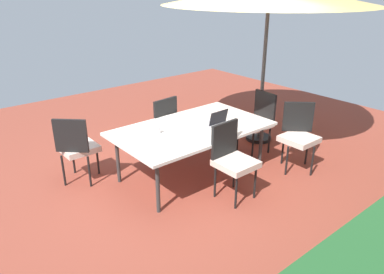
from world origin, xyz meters
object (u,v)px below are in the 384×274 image
(chair_west, at_px, (257,119))
(cup, at_px, (158,130))
(dining_table, at_px, (192,130))
(chair_northwest, at_px, (299,133))
(laptop, at_px, (215,121))
(chair_southeast, at_px, (77,146))
(chair_south, at_px, (160,123))
(chair_north, at_px, (232,157))

(chair_west, distance_m, cup, 1.84)
(dining_table, distance_m, chair_northwest, 1.57)
(chair_west, distance_m, laptop, 1.01)
(chair_northwest, bearing_deg, cup, -164.21)
(chair_southeast, bearing_deg, laptop, -165.10)
(chair_west, height_order, chair_south, same)
(chair_south, relative_size, laptop, 3.04)
(dining_table, bearing_deg, laptop, 162.77)
(dining_table, bearing_deg, cup, -13.07)
(dining_table, xyz_separation_m, laptop, (-0.34, 0.10, 0.09))
(chair_north, bearing_deg, laptop, 62.55)
(cup, bearing_deg, chair_north, 120.03)
(chair_northwest, height_order, chair_north, same)
(chair_west, bearing_deg, cup, -90.02)
(chair_southeast, height_order, chair_west, same)
(chair_south, height_order, laptop, chair_south)
(chair_southeast, distance_m, chair_south, 1.35)
(chair_southeast, height_order, chair_south, same)
(cup, bearing_deg, chair_southeast, -40.02)
(chair_west, bearing_deg, chair_southeast, -103.01)
(dining_table, relative_size, chair_southeast, 2.19)
(chair_northwest, xyz_separation_m, cup, (1.82, -0.94, 0.23))
(chair_northwest, bearing_deg, laptop, -172.94)
(chair_west, xyz_separation_m, laptop, (0.98, 0.05, 0.22))
(chair_west, height_order, cup, chair_west)
(dining_table, relative_size, chair_north, 2.19)
(chair_north, relative_size, laptop, 3.04)
(chair_southeast, relative_size, chair_south, 1.00)
(chair_south, bearing_deg, chair_southeast, -6.77)
(chair_southeast, relative_size, chair_west, 1.00)
(dining_table, bearing_deg, chair_northwest, 148.10)
(chair_southeast, xyz_separation_m, chair_west, (-2.66, 0.87, 0.00))
(chair_northwest, height_order, cup, chair_northwest)
(chair_north, distance_m, chair_south, 1.57)
(chair_west, relative_size, chair_north, 1.00)
(chair_west, xyz_separation_m, chair_north, (1.30, 0.72, 0.00))
(chair_west, bearing_deg, chair_northwest, 5.85)
(cup, bearing_deg, chair_south, -126.29)
(dining_table, relative_size, laptop, 6.67)
(chair_northwest, height_order, chair_west, same)
(dining_table, relative_size, cup, 20.88)
(chair_southeast, distance_m, cup, 1.12)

